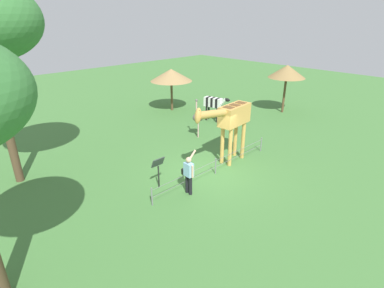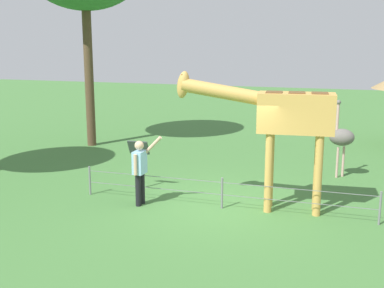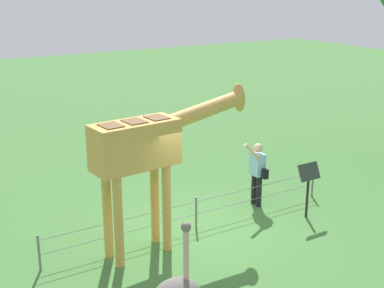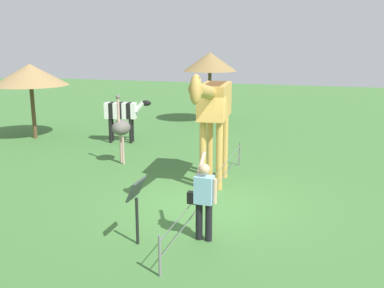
{
  "view_description": "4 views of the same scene",
  "coord_description": "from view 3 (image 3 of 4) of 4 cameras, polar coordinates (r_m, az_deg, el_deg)",
  "views": [
    {
      "loc": [
        9.04,
        8.02,
        6.55
      ],
      "look_at": [
        0.83,
        -0.47,
        1.48
      ],
      "focal_mm": 28.49,
      "sensor_mm": 36.0,
      "label": 1
    },
    {
      "loc": [
        -2.69,
        11.0,
        3.95
      ],
      "look_at": [
        0.61,
        0.6,
        1.61
      ],
      "focal_mm": 46.17,
      "sensor_mm": 36.0,
      "label": 2
    },
    {
      "loc": [
        -5.69,
        -8.95,
        5.29
      ],
      "look_at": [
        0.35,
        0.93,
        1.72
      ],
      "focal_mm": 49.46,
      "sensor_mm": 36.0,
      "label": 3
    },
    {
      "loc": [
        9.63,
        2.62,
        3.88
      ],
      "look_at": [
        0.67,
        -0.13,
        1.63
      ],
      "focal_mm": 40.44,
      "sensor_mm": 36.0,
      "label": 4
    }
  ],
  "objects": [
    {
      "name": "ground_plane",
      "position": [
        11.85,
        0.9,
        -9.35
      ],
      "size": [
        60.0,
        60.0,
        0.0
      ],
      "primitive_type": "plane",
      "color": "#427538"
    },
    {
      "name": "giraffe",
      "position": [
        10.31,
        -4.73,
        -0.5
      ],
      "size": [
        3.67,
        0.85,
        3.23
      ],
      "color": "gold",
      "rests_on": "ground_plane"
    },
    {
      "name": "wire_fence",
      "position": [
        11.81,
        0.45,
        -7.27
      ],
      "size": [
        7.05,
        0.05,
        0.75
      ],
      "color": "slate",
      "rests_on": "ground_plane"
    },
    {
      "name": "info_sign",
      "position": [
        12.42,
        12.45,
        -3.72
      ],
      "size": [
        0.56,
        0.21,
        1.32
      ],
      "color": "black",
      "rests_on": "ground_plane"
    },
    {
      "name": "visitor",
      "position": [
        12.91,
        7.05,
        -2.84
      ],
      "size": [
        0.65,
        0.58,
        1.7
      ],
      "color": "black",
      "rests_on": "ground_plane"
    }
  ]
}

